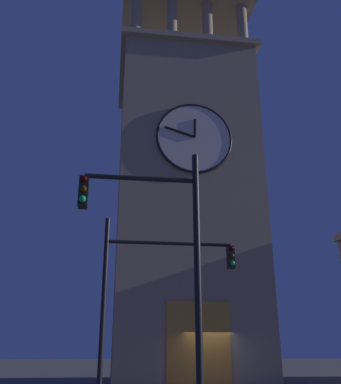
{
  "coord_description": "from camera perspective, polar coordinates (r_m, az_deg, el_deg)",
  "views": [
    {
      "loc": [
        4.88,
        21.81,
        1.56
      ],
      "look_at": [
        1.34,
        -4.6,
        11.43
      ],
      "focal_mm": 40.63,
      "sensor_mm": 36.0,
      "label": 1
    }
  ],
  "objects": [
    {
      "name": "clocktower",
      "position": [
        28.26,
        1.65,
        -1.44
      ],
      "size": [
        8.96,
        9.14,
        27.4
      ],
      "color": "gray",
      "rests_on": "ground_plane"
    },
    {
      "name": "traffic_signal_near",
      "position": [
        14.46,
        -2.84,
        -11.51
      ],
      "size": [
        4.4,
        0.41,
        5.82
      ],
      "color": "black",
      "rests_on": "ground_plane"
    },
    {
      "name": "traffic_signal_mid",
      "position": [
        10.1,
        -1.22,
        -6.66
      ],
      "size": [
        2.88,
        0.41,
        6.22
      ],
      "color": "black",
      "rests_on": "ground_plane"
    }
  ]
}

